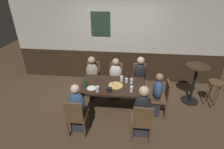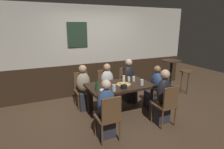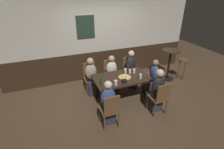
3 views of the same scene
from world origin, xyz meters
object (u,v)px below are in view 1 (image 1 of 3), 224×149
(person_left_far, at_px, (92,79))
(pint_glass_amber, at_px, (131,81))
(person_left_near, at_px, (78,111))
(beer_bottle_brown, at_px, (128,75))
(pizza, at_px, (116,85))
(condiment_caddy, at_px, (109,90))
(chair_mid_far, at_px, (116,77))
(beer_glass_tall, at_px, (97,89))
(dining_table, at_px, (113,88))
(plate_white_large, at_px, (91,88))
(person_mid_far, at_px, (115,81))
(beer_bottle_green, at_px, (85,83))
(chair_left_far, at_px, (93,75))
(person_head_east, at_px, (155,98))
(bar_stool, at_px, (215,87))
(chair_right_far, at_px, (139,78))
(tumbler_short, at_px, (122,79))
(person_right_far, at_px, (139,81))
(chair_left_near, at_px, (76,115))
(chair_right_near, at_px, (142,120))
(chair_head_east, at_px, (162,96))
(side_bar_table, at_px, (194,81))
(pint_glass_pale, at_px, (131,89))
(person_right_near, at_px, (141,115))

(person_left_far, distance_m, pint_glass_amber, 1.27)
(person_left_near, height_order, pint_glass_amber, person_left_near)
(pint_glass_amber, bearing_deg, beer_bottle_brown, 111.55)
(person_left_near, distance_m, pint_glass_amber, 1.37)
(pizza, distance_m, pint_glass_amber, 0.39)
(condiment_caddy, bearing_deg, person_left_far, 121.62)
(chair_mid_far, bearing_deg, beer_glass_tall, -104.35)
(dining_table, height_order, plate_white_large, plate_white_large)
(person_mid_far, relative_size, beer_bottle_green, 4.50)
(chair_left_far, relative_size, beer_bottle_green, 3.63)
(person_head_east, height_order, plate_white_large, person_head_east)
(condiment_caddy, relative_size, bar_stool, 0.15)
(chair_left_far, xyz_separation_m, chair_right_far, (1.30, 0.00, 0.00))
(beer_bottle_green, bearing_deg, pint_glass_amber, 13.43)
(dining_table, height_order, person_mid_far, person_mid_far)
(tumbler_short, relative_size, condiment_caddy, 1.34)
(person_right_far, bearing_deg, person_left_near, -133.28)
(person_head_east, distance_m, bar_stool, 1.56)
(chair_left_near, bearing_deg, person_mid_far, 67.13)
(dining_table, xyz_separation_m, chair_right_far, (0.65, 0.85, -0.15))
(person_left_near, xyz_separation_m, plate_white_large, (0.19, 0.48, 0.27))
(beer_glass_tall, relative_size, beer_bottle_green, 0.55)
(beer_bottle_brown, bearing_deg, dining_table, -136.26)
(chair_right_near, bearing_deg, person_mid_far, 112.87)
(chair_head_east, height_order, chair_left_far, same)
(person_mid_far, bearing_deg, beer_glass_tall, -106.57)
(chair_right_far, height_order, tumbler_short, tumbler_short)
(chair_head_east, relative_size, person_left_near, 0.78)
(person_left_near, relative_size, tumbler_short, 7.72)
(chair_head_east, xyz_separation_m, pint_glass_amber, (-0.72, 0.10, 0.30))
(side_bar_table, bearing_deg, chair_left_near, -151.67)
(chair_head_east, xyz_separation_m, person_mid_far, (-1.15, 0.69, -0.04))
(person_mid_far, bearing_deg, pint_glass_pale, -65.17)
(beer_glass_tall, bearing_deg, beer_bottle_green, 149.75)
(beer_glass_tall, relative_size, condiment_caddy, 1.21)
(person_left_far, height_order, person_right_far, person_right_far)
(bar_stool, bearing_deg, pint_glass_pale, -161.44)
(chair_right_far, xyz_separation_m, bar_stool, (1.83, -0.41, 0.07))
(beer_bottle_green, height_order, side_bar_table, side_bar_table)
(person_left_far, xyz_separation_m, person_right_far, (1.30, 0.00, 0.02))
(person_left_near, height_order, bar_stool, person_left_near)
(person_left_far, height_order, side_bar_table, person_left_far)
(chair_left_near, height_order, pint_glass_pale, chair_left_near)
(chair_right_near, bearing_deg, tumbler_short, 113.85)
(chair_head_east, relative_size, pizza, 2.61)
(bar_stool, bearing_deg, chair_head_east, -161.57)
(person_right_near, relative_size, pint_glass_pale, 8.92)
(tumbler_short, height_order, beer_bottle_green, beer_bottle_green)
(chair_left_far, xyz_separation_m, plate_white_large, (0.19, -1.06, 0.25))
(chair_right_far, bearing_deg, person_left_near, -130.12)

